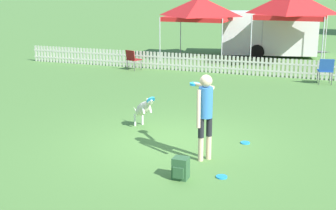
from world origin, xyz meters
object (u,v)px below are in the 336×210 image
at_px(canopy_tent_secondary, 200,8).
at_px(equipment_trailer, 268,33).
at_px(canopy_tent_main, 292,5).
at_px(handler_person, 205,107).
at_px(frisbee_near_dog, 245,143).
at_px(backpack_on_grass, 181,168).
at_px(folding_chair_blue_left, 326,69).
at_px(leaping_dog, 144,108).
at_px(frisbee_near_handler, 222,177).
at_px(folding_chair_center, 133,58).

height_order(canopy_tent_secondary, equipment_trailer, canopy_tent_secondary).
bearing_deg(canopy_tent_main, canopy_tent_secondary, 172.74).
relative_size(handler_person, canopy_tent_main, 0.54).
height_order(handler_person, equipment_trailer, equipment_trailer).
bearing_deg(handler_person, canopy_tent_secondary, 55.08).
bearing_deg(canopy_tent_secondary, frisbee_near_dog, -68.46).
xyz_separation_m(backpack_on_grass, canopy_tent_secondary, (-3.85, 13.97, 2.17)).
bearing_deg(equipment_trailer, handler_person, -98.70).
bearing_deg(folding_chair_blue_left, frisbee_near_dog, 68.04).
height_order(leaping_dog, frisbee_near_dog, leaping_dog).
distance_m(frisbee_near_handler, canopy_tent_main, 13.37).
xyz_separation_m(folding_chair_center, canopy_tent_main, (5.94, 3.48, 2.13)).
relative_size(leaping_dog, folding_chair_blue_left, 0.94).
xyz_separation_m(frisbee_near_handler, frisbee_near_dog, (0.03, 2.06, 0.00)).
xyz_separation_m(frisbee_near_handler, folding_chair_center, (-6.22, 9.62, 0.49)).
relative_size(handler_person, folding_chair_blue_left, 1.88).
distance_m(handler_person, canopy_tent_main, 12.42).
xyz_separation_m(frisbee_near_handler, canopy_tent_main, (-0.29, 13.11, 2.62)).
bearing_deg(leaping_dog, frisbee_near_handler, 85.67).
xyz_separation_m(leaping_dog, folding_chair_center, (-3.65, 7.29, 0.00)).
xyz_separation_m(handler_person, backpack_on_grass, (-0.12, -1.10, -0.91)).
relative_size(leaping_dog, folding_chair_center, 1.04).
xyz_separation_m(leaping_dog, canopy_tent_main, (2.29, 10.77, 2.13)).
bearing_deg(folding_chair_center, canopy_tent_main, -129.21).
relative_size(frisbee_near_handler, frisbee_near_dog, 1.00).
bearing_deg(leaping_dog, equipment_trailer, -146.31).
relative_size(leaping_dog, frisbee_near_handler, 4.18).
height_order(handler_person, folding_chair_center, handler_person).
bearing_deg(folding_chair_blue_left, canopy_tent_main, -76.83).
relative_size(leaping_dog, backpack_on_grass, 2.16).
height_order(handler_person, backpack_on_grass, handler_person).
distance_m(frisbee_near_dog, backpack_on_grass, 2.49).
height_order(folding_chair_blue_left, folding_chair_center, folding_chair_blue_left).
bearing_deg(handler_person, leaping_dog, 90.12).
relative_size(canopy_tent_main, equipment_trailer, 0.60).
height_order(folding_chair_center, canopy_tent_main, canopy_tent_main).
distance_m(leaping_dog, folding_chair_center, 8.15).
relative_size(frisbee_near_dog, backpack_on_grass, 0.52).
xyz_separation_m(folding_chair_blue_left, canopy_tent_secondary, (-5.95, 4.25, 1.81)).
relative_size(frisbee_near_handler, equipment_trailer, 0.04).
relative_size(handler_person, backpack_on_grass, 4.31).
bearing_deg(leaping_dog, folding_chair_center, -115.50).
bearing_deg(handler_person, canopy_tent_main, 36.58).
xyz_separation_m(folding_chair_blue_left, folding_chair_center, (-7.63, 0.22, -0.06)).
relative_size(folding_chair_center, equipment_trailer, 0.16).
relative_size(frisbee_near_dog, folding_chair_center, 0.25).
bearing_deg(backpack_on_grass, canopy_tent_main, 88.26).
bearing_deg(frisbee_near_handler, folding_chair_blue_left, 81.52).
bearing_deg(canopy_tent_main, handler_person, -91.32).
bearing_deg(canopy_tent_main, equipment_trailer, 117.63).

